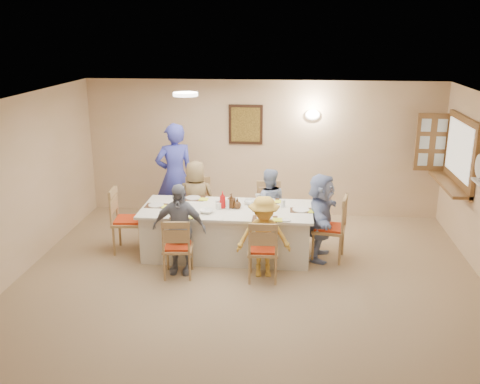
# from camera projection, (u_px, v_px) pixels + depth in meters

# --- Properties ---
(ground) EXTENTS (7.00, 7.00, 0.00)m
(ground) POSITION_uv_depth(u_px,v_px,m) (245.00, 302.00, 6.90)
(ground) COLOR #9E825E
(room_walls) EXTENTS (7.00, 7.00, 7.00)m
(room_walls) POSITION_uv_depth(u_px,v_px,m) (245.00, 190.00, 6.45)
(room_walls) COLOR #D5B284
(room_walls) RESTS_ON ground
(wall_picture) EXTENTS (0.62, 0.05, 0.72)m
(wall_picture) POSITION_uv_depth(u_px,v_px,m) (246.00, 125.00, 9.72)
(wall_picture) COLOR black
(wall_picture) RESTS_ON room_walls
(wall_sconce) EXTENTS (0.26, 0.09, 0.18)m
(wall_sconce) POSITION_uv_depth(u_px,v_px,m) (313.00, 115.00, 9.52)
(wall_sconce) COLOR white
(wall_sconce) RESTS_ON room_walls
(ceiling_light) EXTENTS (0.36, 0.36, 0.05)m
(ceiling_light) POSITION_uv_depth(u_px,v_px,m) (185.00, 94.00, 7.69)
(ceiling_light) COLOR white
(ceiling_light) RESTS_ON room_walls
(serving_hatch) EXTENTS (0.06, 1.50, 1.15)m
(serving_hatch) POSITION_uv_depth(u_px,v_px,m) (461.00, 152.00, 8.43)
(serving_hatch) COLOR brown
(serving_hatch) RESTS_ON room_walls
(hatch_sill) EXTENTS (0.30, 1.50, 0.05)m
(hatch_sill) POSITION_uv_depth(u_px,v_px,m) (449.00, 184.00, 8.60)
(hatch_sill) COLOR brown
(hatch_sill) RESTS_ON room_walls
(shutter_door) EXTENTS (0.55, 0.04, 1.00)m
(shutter_door) POSITION_uv_depth(u_px,v_px,m) (432.00, 142.00, 9.18)
(shutter_door) COLOR brown
(shutter_door) RESTS_ON room_walls
(dining_table) EXTENTS (2.59, 1.10, 0.76)m
(dining_table) POSITION_uv_depth(u_px,v_px,m) (227.00, 231.00, 8.24)
(dining_table) COLOR silver
(dining_table) RESTS_ON ground
(chair_back_left) EXTENTS (0.51, 0.51, 0.97)m
(chair_back_left) POSITION_uv_depth(u_px,v_px,m) (198.00, 207.00, 9.02)
(chair_back_left) COLOR tan
(chair_back_left) RESTS_ON ground
(chair_back_right) EXTENTS (0.47, 0.47, 0.93)m
(chair_back_right) POSITION_uv_depth(u_px,v_px,m) (268.00, 211.00, 8.92)
(chair_back_right) COLOR tan
(chair_back_right) RESTS_ON ground
(chair_front_left) EXTENTS (0.47, 0.47, 0.89)m
(chair_front_left) POSITION_uv_depth(u_px,v_px,m) (178.00, 246.00, 7.51)
(chair_front_left) COLOR tan
(chair_front_left) RESTS_ON ground
(chair_front_right) EXTENTS (0.45, 0.45, 0.91)m
(chair_front_right) POSITION_uv_depth(u_px,v_px,m) (263.00, 249.00, 7.40)
(chair_front_right) COLOR tan
(chair_front_right) RESTS_ON ground
(chair_left_end) EXTENTS (0.54, 0.54, 1.03)m
(chair_left_end) POSITION_uv_depth(u_px,v_px,m) (129.00, 220.00, 8.34)
(chair_left_end) COLOR tan
(chair_left_end) RESTS_ON ground
(chair_right_end) EXTENTS (0.57, 0.57, 1.01)m
(chair_right_end) POSITION_uv_depth(u_px,v_px,m) (329.00, 227.00, 8.05)
(chair_right_end) COLOR tan
(chair_right_end) RESTS_ON ground
(diner_back_left) EXTENTS (0.71, 0.52, 1.32)m
(diner_back_left) POSITION_uv_depth(u_px,v_px,m) (196.00, 200.00, 8.86)
(diner_back_left) COLOR brown
(diner_back_left) RESTS_ON ground
(diner_back_right) EXTENTS (0.65, 0.54, 1.22)m
(diner_back_right) POSITION_uv_depth(u_px,v_px,m) (268.00, 205.00, 8.76)
(diner_back_right) COLOR #8D9CC3
(diner_back_right) RESTS_ON ground
(diner_front_left) EXTENTS (0.81, 0.41, 1.32)m
(diner_front_left) POSITION_uv_depth(u_px,v_px,m) (179.00, 229.00, 7.56)
(diner_front_left) COLOR gray
(diner_front_left) RESTS_ON ground
(diner_front_right) EXTENTS (0.87, 0.62, 1.18)m
(diner_front_right) POSITION_uv_depth(u_px,v_px,m) (264.00, 237.00, 7.47)
(diner_front_right) COLOR gold
(diner_front_right) RESTS_ON ground
(diner_right_end) EXTENTS (1.35, 0.72, 1.34)m
(diner_right_end) POSITION_uv_depth(u_px,v_px,m) (321.00, 217.00, 8.02)
(diner_right_end) COLOR #9AABDD
(diner_right_end) RESTS_ON ground
(caregiver) EXTENTS (1.02, 0.97, 1.85)m
(caregiver) POSITION_uv_depth(u_px,v_px,m) (175.00, 176.00, 9.27)
(caregiver) COLOR #3B41B6
(caregiver) RESTS_ON ground
(placemat_fl) EXTENTS (0.35, 0.26, 0.01)m
(placemat_fl) POSITION_uv_depth(u_px,v_px,m) (183.00, 216.00, 7.78)
(placemat_fl) COLOR #472B19
(placemat_fl) RESTS_ON dining_table
(plate_fl) EXTENTS (0.23, 0.23, 0.01)m
(plate_fl) POSITION_uv_depth(u_px,v_px,m) (183.00, 215.00, 7.78)
(plate_fl) COLOR white
(plate_fl) RESTS_ON dining_table
(napkin_fl) EXTENTS (0.14, 0.14, 0.01)m
(napkin_fl) POSITION_uv_depth(u_px,v_px,m) (194.00, 217.00, 7.71)
(napkin_fl) COLOR #ECFB34
(napkin_fl) RESTS_ON dining_table
(placemat_fr) EXTENTS (0.36, 0.27, 0.01)m
(placemat_fr) POSITION_uv_depth(u_px,v_px,m) (265.00, 219.00, 7.67)
(placemat_fr) COLOR #472B19
(placemat_fr) RESTS_ON dining_table
(plate_fr) EXTENTS (0.24, 0.24, 0.01)m
(plate_fr) POSITION_uv_depth(u_px,v_px,m) (265.00, 218.00, 7.66)
(plate_fr) COLOR white
(plate_fr) RESTS_ON dining_table
(napkin_fr) EXTENTS (0.15, 0.15, 0.01)m
(napkin_fr) POSITION_uv_depth(u_px,v_px,m) (277.00, 220.00, 7.60)
(napkin_fr) COLOR #ECFB34
(napkin_fr) RESTS_ON dining_table
(placemat_bl) EXTENTS (0.37, 0.28, 0.01)m
(placemat_bl) POSITION_uv_depth(u_px,v_px,m) (193.00, 198.00, 8.58)
(placemat_bl) COLOR #472B19
(placemat_bl) RESTS_ON dining_table
(plate_bl) EXTENTS (0.24, 0.24, 0.02)m
(plate_bl) POSITION_uv_depth(u_px,v_px,m) (193.00, 198.00, 8.58)
(plate_bl) COLOR white
(plate_bl) RESTS_ON dining_table
(napkin_bl) EXTENTS (0.14, 0.14, 0.01)m
(napkin_bl) POSITION_uv_depth(u_px,v_px,m) (204.00, 199.00, 8.51)
(napkin_bl) COLOR #ECFB34
(napkin_bl) RESTS_ON dining_table
(placemat_br) EXTENTS (0.37, 0.27, 0.01)m
(placemat_br) POSITION_uv_depth(u_px,v_px,m) (268.00, 201.00, 8.47)
(placemat_br) COLOR #472B19
(placemat_br) RESTS_ON dining_table
(plate_br) EXTENTS (0.24, 0.24, 0.02)m
(plate_br) POSITION_uv_depth(u_px,v_px,m) (268.00, 200.00, 8.46)
(plate_br) COLOR white
(plate_br) RESTS_ON dining_table
(napkin_br) EXTENTS (0.14, 0.14, 0.01)m
(napkin_br) POSITION_uv_depth(u_px,v_px,m) (279.00, 202.00, 8.40)
(napkin_br) COLOR #ECFB34
(napkin_br) RESTS_ON dining_table
(placemat_le) EXTENTS (0.33, 0.24, 0.01)m
(placemat_le) POSITION_uv_depth(u_px,v_px,m) (156.00, 206.00, 8.23)
(placemat_le) COLOR #472B19
(placemat_le) RESTS_ON dining_table
(plate_le) EXTENTS (0.24, 0.24, 0.01)m
(plate_le) POSITION_uv_depth(u_px,v_px,m) (156.00, 205.00, 8.22)
(plate_le) COLOR white
(plate_le) RESTS_ON dining_table
(napkin_le) EXTENTS (0.14, 0.14, 0.01)m
(napkin_le) POSITION_uv_depth(u_px,v_px,m) (167.00, 207.00, 8.16)
(napkin_le) COLOR #ECFB34
(napkin_le) RESTS_ON dining_table
(placemat_re) EXTENTS (0.33, 0.24, 0.01)m
(placemat_re) POSITION_uv_depth(u_px,v_px,m) (301.00, 210.00, 8.02)
(placemat_re) COLOR #472B19
(placemat_re) RESTS_ON dining_table
(plate_re) EXTENTS (0.25, 0.25, 0.02)m
(plate_re) POSITION_uv_depth(u_px,v_px,m) (301.00, 210.00, 8.01)
(plate_re) COLOR white
(plate_re) RESTS_ON dining_table
(napkin_re) EXTENTS (0.14, 0.14, 0.01)m
(napkin_re) POSITION_uv_depth(u_px,v_px,m) (313.00, 211.00, 7.95)
(napkin_re) COLOR #ECFB34
(napkin_re) RESTS_ON dining_table
(teacup_a) EXTENTS (0.11, 0.11, 0.08)m
(teacup_a) POSITION_uv_depth(u_px,v_px,m) (171.00, 211.00, 7.86)
(teacup_a) COLOR white
(teacup_a) RESTS_ON dining_table
(teacup_b) EXTENTS (0.13, 0.13, 0.08)m
(teacup_b) POSITION_uv_depth(u_px,v_px,m) (258.00, 196.00, 8.56)
(teacup_b) COLOR white
(teacup_b) RESTS_ON dining_table
(bowl_a) EXTENTS (0.32, 0.32, 0.05)m
(bowl_a) POSITION_uv_depth(u_px,v_px,m) (207.00, 211.00, 7.91)
(bowl_a) COLOR white
(bowl_a) RESTS_ON dining_table
(bowl_b) EXTENTS (0.24, 0.24, 0.07)m
(bowl_b) POSITION_uv_depth(u_px,v_px,m) (251.00, 202.00, 8.29)
(bowl_b) COLOR white
(bowl_b) RESTS_ON dining_table
(condiment_ketchup) EXTENTS (0.11, 0.11, 0.26)m
(condiment_ketchup) POSITION_uv_depth(u_px,v_px,m) (223.00, 200.00, 8.10)
(condiment_ketchup) COLOR red
(condiment_ketchup) RESTS_ON dining_table
(condiment_brown) EXTENTS (0.17, 0.17, 0.22)m
(condiment_brown) POSITION_uv_depth(u_px,v_px,m) (231.00, 201.00, 8.12)
(condiment_brown) COLOR #4A2A13
(condiment_brown) RESTS_ON dining_table
(condiment_malt) EXTENTS (0.12, 0.12, 0.16)m
(condiment_malt) POSITION_uv_depth(u_px,v_px,m) (237.00, 203.00, 8.09)
(condiment_malt) COLOR #4A2A13
(condiment_malt) RESTS_ON dining_table
(drinking_glass) EXTENTS (0.06, 0.06, 0.10)m
(drinking_glass) POSITION_uv_depth(u_px,v_px,m) (218.00, 203.00, 8.17)
(drinking_glass) COLOR silver
(drinking_glass) RESTS_ON dining_table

